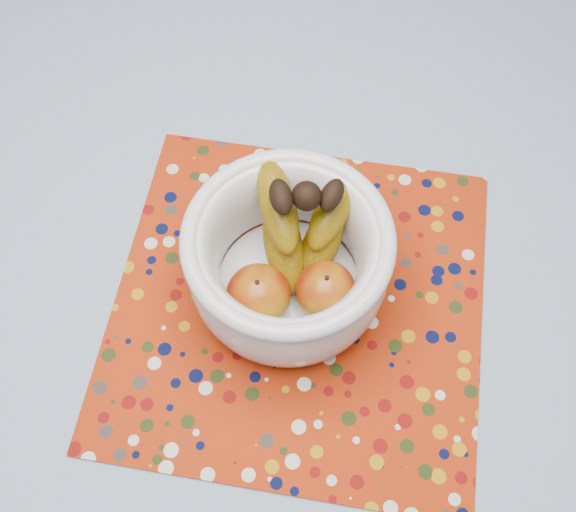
{
  "coord_description": "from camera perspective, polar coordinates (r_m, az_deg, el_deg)",
  "views": [
    {
      "loc": [
        0.07,
        -0.43,
        1.51
      ],
      "look_at": [
        0.07,
        -0.09,
        0.84
      ],
      "focal_mm": 42.0,
      "sensor_mm": 36.0,
      "label": 1
    }
  ],
  "objects": [
    {
      "name": "placemat",
      "position": [
        0.81,
        0.87,
        -4.04
      ],
      "size": [
        0.51,
        0.51,
        0.0
      ],
      "primitive_type": "cube",
      "rotation": [
        0.0,
        0.0,
        -0.18
      ],
      "color": "#9C2508",
      "rests_on": "tablecloth"
    },
    {
      "name": "fruit_bowl",
      "position": [
        0.75,
        0.53,
        0.15
      ],
      "size": [
        0.24,
        0.23,
        0.18
      ],
      "color": "silver",
      "rests_on": "placemat"
    },
    {
      "name": "tablecloth",
      "position": [
        0.87,
        -4.98,
        2.55
      ],
      "size": [
        1.32,
        1.32,
        0.01
      ],
      "primitive_type": "cube",
      "color": "slate",
      "rests_on": "table"
    },
    {
      "name": "table",
      "position": [
        0.94,
        -4.6,
        0.09
      ],
      "size": [
        1.2,
        1.2,
        0.75
      ],
      "color": "brown",
      "rests_on": "ground"
    }
  ]
}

